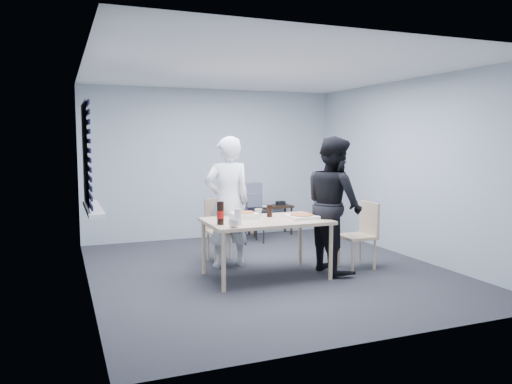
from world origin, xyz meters
name	(u,v)px	position (x,y,z in m)	size (l,w,h in m)	color
room	(88,163)	(-2.20, 0.40, 1.44)	(5.00, 5.00, 5.00)	#2B2C30
dining_table	(266,224)	(-0.15, -0.28, 0.67)	(1.51, 0.95, 0.73)	beige
chair_far	(221,225)	(-0.42, 0.73, 0.51)	(0.42, 0.42, 0.89)	beige
chair_right	(362,230)	(1.24, -0.33, 0.51)	(0.42, 0.42, 0.89)	beige
person_white	(228,202)	(-0.42, 0.41, 0.89)	(0.65, 0.42, 1.77)	white
person_black	(334,204)	(0.78, -0.34, 0.89)	(0.86, 0.47, 1.77)	black
side_table	(270,210)	(1.01, 2.28, 0.45)	(0.80, 0.36, 0.53)	black
stool	(251,216)	(0.43, 1.74, 0.44)	(0.40, 0.40, 0.55)	black
backpack	(251,197)	(0.43, 1.73, 0.78)	(0.33, 0.24, 0.46)	slate
pizza_box_a	(244,215)	(-0.36, -0.07, 0.77)	(0.31, 0.31, 0.08)	white
pizza_box_b	(302,216)	(0.32, -0.35, 0.76)	(0.35, 0.35, 0.05)	white
mug_a	(234,223)	(-0.70, -0.66, 0.78)	(0.12, 0.12, 0.10)	silver
mug_b	(258,212)	(-0.12, 0.03, 0.78)	(0.10, 0.10, 0.09)	silver
cola_glass	(269,211)	(-0.02, -0.10, 0.81)	(0.07, 0.07, 0.16)	black
soda_bottle	(220,213)	(-0.79, -0.43, 0.86)	(0.09, 0.09, 0.27)	black
plastic_cups	(238,217)	(-0.60, -0.52, 0.83)	(0.08, 0.08, 0.19)	silver
rubber_band	(296,221)	(0.14, -0.52, 0.73)	(0.05, 0.05, 0.00)	red
papers	(263,206)	(0.86, 2.25, 0.54)	(0.19, 0.26, 0.00)	white
black_box	(281,203)	(1.23, 2.31, 0.57)	(0.16, 0.11, 0.07)	black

